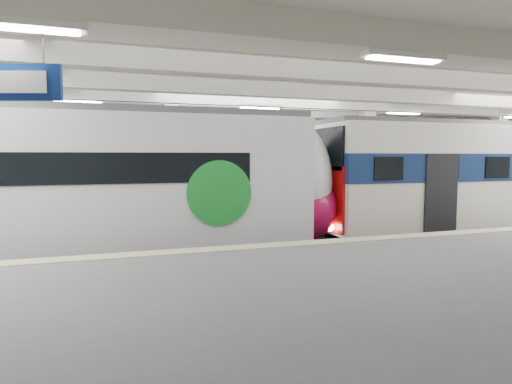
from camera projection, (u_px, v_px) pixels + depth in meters
name	position (u px, v px, depth m)	size (l,w,h in m)	color
station_hall	(303.00, 154.00, 11.71)	(36.00, 24.00, 5.75)	black
modern_emu	(128.00, 191.00, 12.04)	(13.99, 2.89, 4.50)	white
older_rer	(485.00, 180.00, 15.94)	(13.35, 2.95, 4.41)	silver
far_train	(31.00, 178.00, 16.20)	(14.52, 3.48, 4.58)	white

